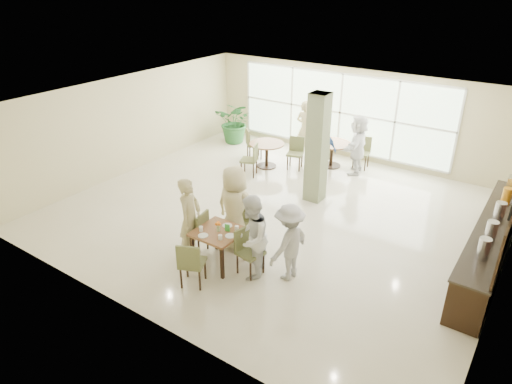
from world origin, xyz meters
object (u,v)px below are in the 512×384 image
Objects in this scene: round_table_left at (267,149)px; round_table_right at (332,148)px; adult_b at (358,144)px; buffet_counter at (492,242)px; teen_far at (235,208)px; teen_standing at (289,242)px; adult_a at (321,149)px; teen_right at (251,237)px; main_table at (219,235)px; adult_standing at (305,129)px; teen_left at (190,218)px; potted_plant at (236,122)px.

round_table_left and round_table_right have the same top height.
buffet_counter is at bearing 42.78° from adult_b.
teen_standing is (1.50, -0.30, -0.15)m from teen_far.
buffet_counter reaches higher than adult_a.
teen_standing is at bearing -72.02° from round_table_right.
buffet_counter is at bearing -151.26° from teen_far.
round_table_left is at bearing -170.78° from teen_right.
round_table_left is 0.66× the size of adult_a.
adult_standing reaches higher than main_table.
main_table is 0.79m from teen_right.
buffet_counter reaches higher than teen_far.
teen_far is 1.18× the size of adult_a.
teen_standing is 5.14m from adult_a.
round_table_left is 0.22× the size of buffet_counter.
teen_standing is 0.90× the size of adult_b.
teen_left reaches higher than round_table_right.
main_table is 0.51× the size of adult_b.
teen_right is (2.78, -4.78, 0.29)m from round_table_left.
buffet_counter is at bearing 157.27° from adult_standing.
buffet_counter is at bearing 33.50° from main_table.
round_table_right is 0.64× the size of teen_left.
adult_standing is (-2.89, 5.84, 0.13)m from teen_standing.
teen_standing is at bearing -74.73° from adult_a.
teen_right is (1.42, 0.13, -0.02)m from teen_left.
round_table_left is 2.67m from adult_b.
adult_a reaches higher than round_table_right.
adult_b is (0.81, 0.72, 0.08)m from adult_a.
teen_standing reaches higher than round_table_left.
potted_plant is at bearing -129.21° from teen_standing.
adult_b is at bearing 36.09° from adult_a.
main_table is 0.79× the size of round_table_right.
teen_standing is (3.41, -4.44, 0.22)m from round_table_left.
adult_a is (-1.18, 5.16, -0.06)m from teen_right.
teen_left is at bearing -92.21° from round_table_right.
teen_left is (3.44, -6.15, 0.15)m from potted_plant.
teen_left is 1.10× the size of adult_a.
teen_far is 1.07× the size of adult_b.
teen_standing is 0.99× the size of adult_a.
buffet_counter is 2.76× the size of teen_right.
teen_right is at bearing -54.42° from teen_standing.
teen_right is 0.94× the size of adult_standing.
buffet_counter is 6.03m from teen_left.
buffet_counter is 5.06m from adult_b.
buffet_counter is 2.69× the size of adult_b.
adult_b is 1.92m from adult_standing.
round_table_left is 0.72× the size of potted_plant.
buffet_counter is at bearing -15.64° from round_table_left.
adult_a is at bearing 13.22° from round_table_left.
round_table_left is 1.66m from adult_a.
teen_far is 5.71m from adult_standing.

